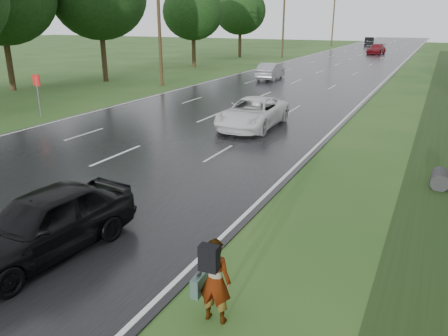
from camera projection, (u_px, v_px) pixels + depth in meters
road at (331, 67)px, 48.65m from camera, size 14.00×180.00×0.04m
edge_stripe_east at (396, 70)px, 45.84m from camera, size 0.12×180.00×0.01m
edge_stripe_west at (274, 64)px, 51.45m from camera, size 0.12×180.00×0.01m
center_line at (331, 67)px, 48.64m from camera, size 0.12×180.00×0.01m
drainage_ditch at (442, 128)px, 21.52m from camera, size 2.20×120.00×0.56m
road_sign at (37, 87)px, 23.61m from camera, size 0.50×0.06×2.30m
utility_pole_mid at (159, 18)px, 33.79m from camera, size 1.60×0.26×10.00m
utility_pole_far at (284, 18)px, 59.29m from camera, size 1.60×0.26×10.00m
utility_pole_distant at (333, 18)px, 84.79m from camera, size 1.60×0.26×10.00m
tree_west_d at (193, 12)px, 47.57m from camera, size 6.60×6.60×8.80m
tree_west_f at (240, 11)px, 59.62m from camera, size 7.00×7.00×9.29m
pedestrian at (214, 279)px, 7.60m from camera, size 0.75×0.64×1.63m
white_pickup at (253, 113)px, 21.46m from camera, size 2.47×5.20×1.43m
dark_sedan at (44, 223)px, 9.79m from camera, size 2.26×4.64×1.53m
silver_sedan at (270, 71)px, 38.51m from camera, size 1.83×4.48×1.44m
far_car_red at (376, 49)px, 66.54m from camera, size 2.52×5.17×1.45m
far_car_dark at (369, 41)px, 87.15m from camera, size 2.49×5.23×1.65m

